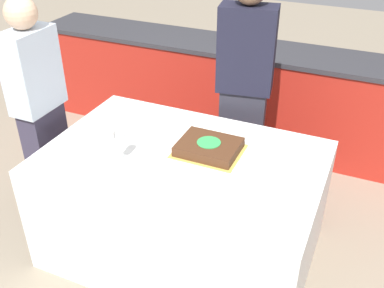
# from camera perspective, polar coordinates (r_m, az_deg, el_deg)

# --- Properties ---
(ground_plane) EXTENTS (14.00, 14.00, 0.00)m
(ground_plane) POSITION_cam_1_polar(r_m,az_deg,el_deg) (3.22, -1.08, -13.07)
(ground_plane) COLOR gray
(back_counter) EXTENTS (4.40, 0.58, 0.92)m
(back_counter) POSITION_cam_1_polar(r_m,az_deg,el_deg) (4.23, 8.21, 6.09)
(back_counter) COLOR #A82319
(back_counter) RESTS_ON ground_plane
(dining_table) EXTENTS (1.69, 1.12, 0.77)m
(dining_table) POSITION_cam_1_polar(r_m,az_deg,el_deg) (2.96, -1.16, -7.76)
(dining_table) COLOR white
(dining_table) RESTS_ON ground_plane
(cake) EXTENTS (0.41, 0.34, 0.07)m
(cake) POSITION_cam_1_polar(r_m,az_deg,el_deg) (2.76, 2.14, -0.40)
(cake) COLOR gold
(cake) RESTS_ON dining_table
(plate_stack) EXTENTS (0.21, 0.21, 0.05)m
(plate_stack) POSITION_cam_1_polar(r_m,az_deg,el_deg) (2.96, -11.92, 1.12)
(plate_stack) COLOR white
(plate_stack) RESTS_ON dining_table
(wine_glass) EXTENTS (0.06, 0.06, 0.18)m
(wine_glass) POSITION_cam_1_polar(r_m,az_deg,el_deg) (2.68, -9.01, 0.41)
(wine_glass) COLOR white
(wine_glass) RESTS_ON dining_table
(side_plate_near_cake) EXTENTS (0.18, 0.18, 0.00)m
(side_plate_near_cake) POSITION_cam_1_polar(r_m,az_deg,el_deg) (3.02, 3.52, 1.98)
(side_plate_near_cake) COLOR white
(side_plate_near_cake) RESTS_ON dining_table
(side_plate_right_edge) EXTENTS (0.18, 0.18, 0.00)m
(side_plate_right_edge) POSITION_cam_1_polar(r_m,az_deg,el_deg) (2.56, 7.11, -4.29)
(side_plate_right_edge) COLOR white
(side_plate_right_edge) RESTS_ON dining_table
(utensil_pile) EXTENTS (0.12, 0.10, 0.02)m
(utensil_pile) POSITION_cam_1_polar(r_m,az_deg,el_deg) (2.36, -4.66, -7.38)
(utensil_pile) COLOR white
(utensil_pile) RESTS_ON dining_table
(person_cutting_cake) EXTENTS (0.41, 0.26, 1.73)m
(person_cutting_cake) POSITION_cam_1_polar(r_m,az_deg,el_deg) (3.27, 6.63, 6.94)
(person_cutting_cake) COLOR #282833
(person_cutting_cake) RESTS_ON ground_plane
(person_seated_left) EXTENTS (0.20, 0.36, 1.62)m
(person_seated_left) POSITION_cam_1_polar(r_m,az_deg,el_deg) (3.24, -18.68, 3.85)
(person_seated_left) COLOR #383347
(person_seated_left) RESTS_ON ground_plane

